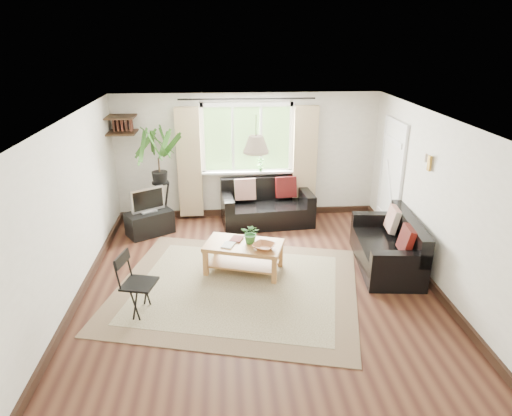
{
  "coord_description": "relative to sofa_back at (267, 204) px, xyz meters",
  "views": [
    {
      "loc": [
        -0.45,
        -5.75,
        3.46
      ],
      "look_at": [
        0.0,
        0.4,
        1.05
      ],
      "focal_mm": 32.0,
      "sensor_mm": 36.0,
      "label": 1
    }
  ],
  "objects": [
    {
      "name": "floor",
      "position": [
        -0.35,
        -2.27,
        -0.4
      ],
      "size": [
        5.5,
        5.5,
        0.0
      ],
      "primitive_type": "plane",
      "color": "black",
      "rests_on": "ground"
    },
    {
      "name": "ceiling",
      "position": [
        -0.35,
        -2.27,
        2.0
      ],
      "size": [
        5.5,
        5.5,
        0.0
      ],
      "primitive_type": "plane",
      "rotation": [
        3.14,
        0.0,
        0.0
      ],
      "color": "white",
      "rests_on": "floor"
    },
    {
      "name": "wall_back",
      "position": [
        -0.35,
        0.48,
        0.8
      ],
      "size": [
        5.0,
        0.02,
        2.4
      ],
      "primitive_type": "cube",
      "color": "beige",
      "rests_on": "floor"
    },
    {
      "name": "wall_front",
      "position": [
        -0.35,
        -5.02,
        0.8
      ],
      "size": [
        5.0,
        0.02,
        2.4
      ],
      "primitive_type": "cube",
      "color": "beige",
      "rests_on": "floor"
    },
    {
      "name": "wall_left",
      "position": [
        -2.85,
        -2.27,
        0.8
      ],
      "size": [
        0.02,
        5.5,
        2.4
      ],
      "primitive_type": "cube",
      "color": "beige",
      "rests_on": "floor"
    },
    {
      "name": "wall_right",
      "position": [
        2.15,
        -2.27,
        0.8
      ],
      "size": [
        0.02,
        5.5,
        2.4
      ],
      "primitive_type": "cube",
      "color": "beige",
      "rests_on": "floor"
    },
    {
      "name": "rug",
      "position": [
        -0.66,
        -2.32,
        -0.39
      ],
      "size": [
        3.98,
        3.62,
        0.02
      ],
      "primitive_type": "cube",
      "rotation": [
        0.0,
        0.0,
        -0.24
      ],
      "color": "#BCB591",
      "rests_on": "floor"
    },
    {
      "name": "window",
      "position": [
        -0.35,
        0.44,
        1.15
      ],
      "size": [
        2.5,
        0.16,
        2.16
      ],
      "primitive_type": null,
      "color": "white",
      "rests_on": "wall_back"
    },
    {
      "name": "door",
      "position": [
        2.12,
        -0.57,
        0.6
      ],
      "size": [
        0.06,
        0.96,
        2.06
      ],
      "primitive_type": "cube",
      "color": "silver",
      "rests_on": "wall_right"
    },
    {
      "name": "corner_shelf",
      "position": [
        -2.6,
        0.23,
        1.49
      ],
      "size": [
        0.5,
        0.5,
        0.34
      ],
      "primitive_type": null,
      "color": "black",
      "rests_on": "wall_back"
    },
    {
      "name": "pendant_lamp",
      "position": [
        -0.35,
        -1.87,
        1.65
      ],
      "size": [
        0.36,
        0.36,
        0.54
      ],
      "primitive_type": null,
      "color": "beige",
      "rests_on": "ceiling"
    },
    {
      "name": "wall_sconce",
      "position": [
        2.08,
        -1.97,
        1.34
      ],
      "size": [
        0.12,
        0.12,
        0.28
      ],
      "primitive_type": null,
      "color": "beige",
      "rests_on": "wall_right"
    },
    {
      "name": "sofa_back",
      "position": [
        0.0,
        0.0,
        0.0
      ],
      "size": [
        1.76,
        1.0,
        0.79
      ],
      "primitive_type": null,
      "rotation": [
        0.0,
        0.0,
        0.09
      ],
      "color": "black",
      "rests_on": "floor"
    },
    {
      "name": "sofa_right",
      "position": [
        1.68,
        -1.83,
        -0.01
      ],
      "size": [
        1.71,
        0.97,
        0.77
      ],
      "primitive_type": null,
      "rotation": [
        0.0,
        0.0,
        -1.67
      ],
      "color": "black",
      "rests_on": "floor"
    },
    {
      "name": "coffee_table",
      "position": [
        -0.53,
        -1.84,
        -0.16
      ],
      "size": [
        1.28,
        0.93,
        0.47
      ],
      "primitive_type": null,
      "rotation": [
        0.0,
        0.0,
        -0.3
      ],
      "color": "brown",
      "rests_on": "floor"
    },
    {
      "name": "table_plant",
      "position": [
        -0.42,
        -1.82,
        0.23
      ],
      "size": [
        0.35,
        0.33,
        0.31
      ],
      "primitive_type": "imported",
      "rotation": [
        0.0,
        0.0,
        -0.38
      ],
      "color": "#2E6F2C",
      "rests_on": "coffee_table"
    },
    {
      "name": "bowl",
      "position": [
        -0.24,
        -2.04,
        0.11
      ],
      "size": [
        0.44,
        0.44,
        0.08
      ],
      "primitive_type": "imported",
      "rotation": [
        0.0,
        0.0,
        -0.59
      ],
      "color": "#9B5A35",
      "rests_on": "coffee_table"
    },
    {
      "name": "book_a",
      "position": [
        -0.84,
        -1.85,
        0.08
      ],
      "size": [
        0.24,
        0.27,
        0.02
      ],
      "primitive_type": "imported",
      "rotation": [
        0.0,
        0.0,
        -0.38
      ],
      "color": "silver",
      "rests_on": "coffee_table"
    },
    {
      "name": "book_b",
      "position": [
        -0.71,
        -1.65,
        0.08
      ],
      "size": [
        0.24,
        0.28,
        0.02
      ],
      "primitive_type": "imported",
      "rotation": [
        0.0,
        0.0,
        -0.36
      ],
      "color": "#5C2825",
      "rests_on": "coffee_table"
    },
    {
      "name": "tv_stand",
      "position": [
        -2.16,
        -0.32,
        -0.18
      ],
      "size": [
        0.91,
        0.8,
        0.43
      ],
      "primitive_type": "cube",
      "rotation": [
        0.0,
        0.0,
        0.55
      ],
      "color": "black",
      "rests_on": "floor"
    },
    {
      "name": "tv",
      "position": [
        -2.16,
        -0.32,
        0.26
      ],
      "size": [
        0.63,
        0.49,
        0.47
      ],
      "primitive_type": null,
      "rotation": [
        0.0,
        0.0,
        0.55
      ],
      "color": "#A5A5AA",
      "rests_on": "tv_stand"
    },
    {
      "name": "palm_stand",
      "position": [
        -1.97,
        0.06,
        0.53
      ],
      "size": [
        0.87,
        0.87,
        1.86
      ],
      "primitive_type": null,
      "rotation": [
        0.0,
        0.0,
        0.22
      ],
      "color": "black",
      "rests_on": "floor"
    },
    {
      "name": "folding_chair",
      "position": [
        -1.92,
        -2.85,
        0.02
      ],
      "size": [
        0.53,
        0.53,
        0.84
      ],
      "primitive_type": null,
      "rotation": [
        0.0,
        0.0,
        1.33
      ],
      "color": "black",
      "rests_on": "floor"
    },
    {
      "name": "sill_plant",
      "position": [
        -0.1,
        0.36,
        0.67
      ],
      "size": [
        0.14,
        0.1,
        0.27
      ],
      "primitive_type": "imported",
      "color": "#2D6023",
      "rests_on": "window"
    }
  ]
}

